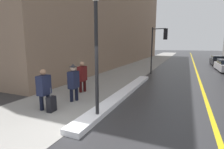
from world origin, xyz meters
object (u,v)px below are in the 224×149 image
object	(u,v)px
traffic_light_near	(160,40)
rolling_suitcase	(51,104)
parked_car_black	(219,61)
pedestrian_in_glasses	(82,75)
pedestrian_nearside	(44,87)
pedestrian_trailing	(74,81)
lamp_post	(96,45)

from	to	relation	value
traffic_light_near	rolling_suitcase	size ratio (longest dim) A/B	4.22
parked_car_black	pedestrian_in_glasses	bearing A→B (deg)	153.72
traffic_light_near	pedestrian_nearside	size ratio (longest dim) A/B	2.46
pedestrian_nearside	rolling_suitcase	distance (m)	0.73
traffic_light_near	pedestrian_in_glasses	world-z (taller)	traffic_light_near
pedestrian_trailing	rolling_suitcase	distance (m)	1.55
lamp_post	parked_car_black	size ratio (longest dim) A/B	0.95
pedestrian_in_glasses	parked_car_black	xyz separation A→B (m)	(8.83, 17.28, -0.36)
lamp_post	traffic_light_near	world-z (taller)	lamp_post
lamp_post	pedestrian_in_glasses	size ratio (longest dim) A/B	2.49
lamp_post	pedestrian_nearside	distance (m)	2.85
traffic_light_near	pedestrian_trailing	bearing A→B (deg)	-100.90
parked_car_black	rolling_suitcase	distance (m)	21.84
pedestrian_nearside	pedestrian_in_glasses	xyz separation A→B (m)	(-0.05, 2.81, 0.02)
lamp_post	parked_car_black	distance (m)	21.17
traffic_light_near	pedestrian_trailing	world-z (taller)	traffic_light_near
pedestrian_nearside	rolling_suitcase	world-z (taller)	pedestrian_nearside
pedestrian_trailing	parked_car_black	distance (m)	20.53
parked_car_black	rolling_suitcase	xyz separation A→B (m)	(-8.37, -20.17, -0.27)
pedestrian_trailing	pedestrian_in_glasses	distance (m)	1.56
pedestrian_trailing	parked_car_black	world-z (taller)	pedestrian_trailing
rolling_suitcase	pedestrian_in_glasses	bearing A→B (deg)	-175.75
traffic_light_near	pedestrian_in_glasses	xyz separation A→B (m)	(-2.92, -7.53, -1.97)
pedestrian_nearside	parked_car_black	distance (m)	21.92
traffic_light_near	parked_car_black	distance (m)	11.63
pedestrian_trailing	parked_car_black	bearing A→B (deg)	151.42
rolling_suitcase	pedestrian_nearside	bearing A→B (deg)	-106.72
traffic_light_near	parked_car_black	xyz separation A→B (m)	(5.90, 9.75, -2.33)
lamp_post	traffic_light_near	distance (m)	10.34
pedestrian_trailing	parked_car_black	size ratio (longest dim) A/B	0.39
lamp_post	pedestrian_nearside	world-z (taller)	lamp_post
pedestrian_nearside	pedestrian_trailing	world-z (taller)	pedestrian_trailing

